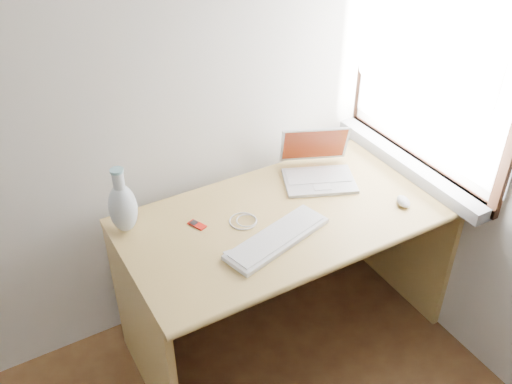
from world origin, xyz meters
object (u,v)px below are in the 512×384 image
desk (277,241)px  vase (123,206)px  laptop (315,169)px  external_keyboard (277,238)px

desk → vase: 0.74m
desk → vase: size_ratio=4.87×
desk → vase: vase is taller
desk → laptop: (0.24, 0.08, 0.27)m
external_keyboard → vase: vase is taller
desk → external_keyboard: (-0.14, -0.22, 0.23)m
vase → external_keyboard: bearing=-36.2°
external_keyboard → desk: bearing=42.3°
desk → external_keyboard: bearing=-123.0°
external_keyboard → vase: (-0.50, 0.37, 0.11)m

